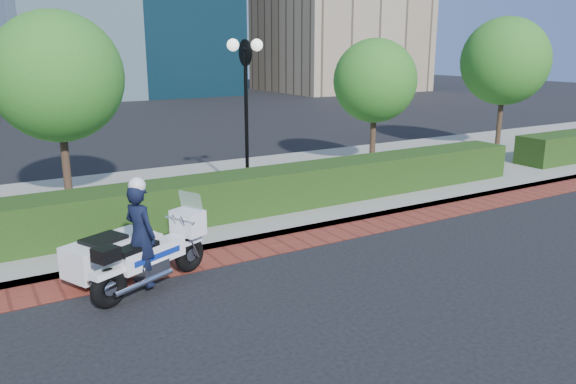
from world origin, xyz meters
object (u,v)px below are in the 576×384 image
lamppost (246,93)px  tree_d (505,61)px  tree_c (375,81)px  police_motorcycle (132,248)px  tree_b (57,77)px

lamppost → tree_d: size_ratio=0.82×
lamppost → tree_c: bearing=13.3°
lamppost → police_motorcycle: 6.49m
tree_c → tree_d: tree_d is taller
lamppost → tree_d: 12.09m
tree_b → tree_d: tree_d is taller
lamppost → police_motorcycle: bearing=-136.4°
tree_b → lamppost: bearing=-16.1°
tree_c → police_motorcycle: tree_c is taller
lamppost → tree_d: (12.00, 1.30, 0.65)m
lamppost → tree_b: tree_b is taller
police_motorcycle → tree_b: bearing=66.6°
tree_c → tree_d: (6.50, 0.00, 0.56)m
lamppost → tree_b: size_ratio=0.86×
tree_b → tree_c: tree_b is taller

